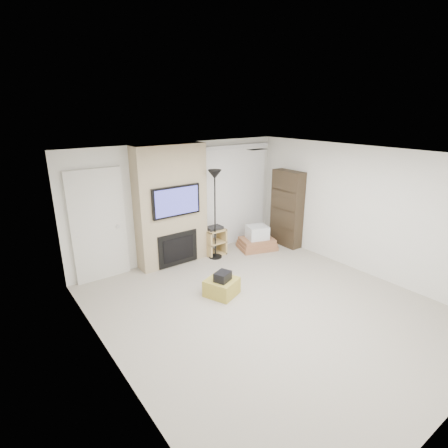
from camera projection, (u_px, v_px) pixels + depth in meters
floor at (267, 308)px, 5.81m from camera, size 5.00×5.50×0.00m
ceiling at (274, 156)px, 5.02m from camera, size 5.00×5.50×0.00m
wall_back at (181, 201)px, 7.51m from camera, size 5.00×0.00×2.50m
wall_left at (112, 283)px, 4.00m from camera, size 0.00×5.50×2.50m
wall_right at (363, 211)px, 6.83m from camera, size 0.00×5.50×2.50m
hvac_vent at (257, 150)px, 5.86m from camera, size 0.35×0.18×0.01m
ottoman at (222, 287)px, 6.18m from camera, size 0.65×0.65×0.30m
black_bag at (223, 276)px, 6.06m from camera, size 0.34×0.31×0.16m
fireplace_wall at (171, 207)px, 7.16m from camera, size 1.50×0.47×2.50m
entry_door at (99, 226)px, 6.53m from camera, size 1.02×0.11×2.14m
vertical_blinds at (234, 192)px, 8.26m from camera, size 1.98×0.10×2.37m
floor_lamp at (215, 190)px, 7.29m from camera, size 0.29×0.29×1.95m
av_stand at (214, 240)px, 7.85m from camera, size 0.45×0.38×0.66m
box_stack at (257, 240)px, 8.20m from camera, size 0.99×0.85×0.56m
bookshelf at (287, 209)px, 8.26m from camera, size 0.30×0.80×1.80m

